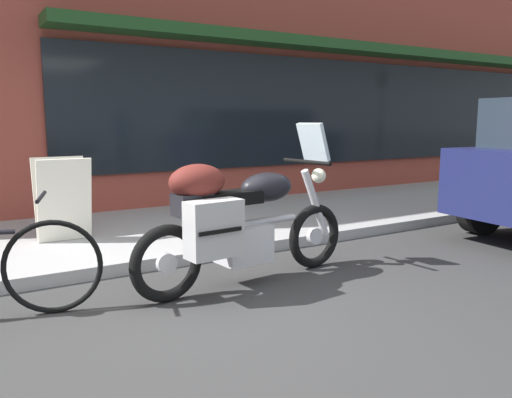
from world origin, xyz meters
name	(u,v)px	position (x,y,z in m)	size (l,w,h in m)	color
ground_plane	(191,314)	(0.00, 0.00, 0.00)	(80.00, 80.00, 0.00)	#343434
storefront_building	(466,31)	(8.39, 4.07, 3.30)	(24.77, 0.90, 6.75)	#953F33
touring_motorcycle	(238,218)	(0.61, 0.36, 0.60)	(2.19, 0.80, 1.39)	black
sandwich_board_sign	(63,199)	(-0.40, 2.41, 0.57)	(0.55, 0.41, 0.89)	silver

